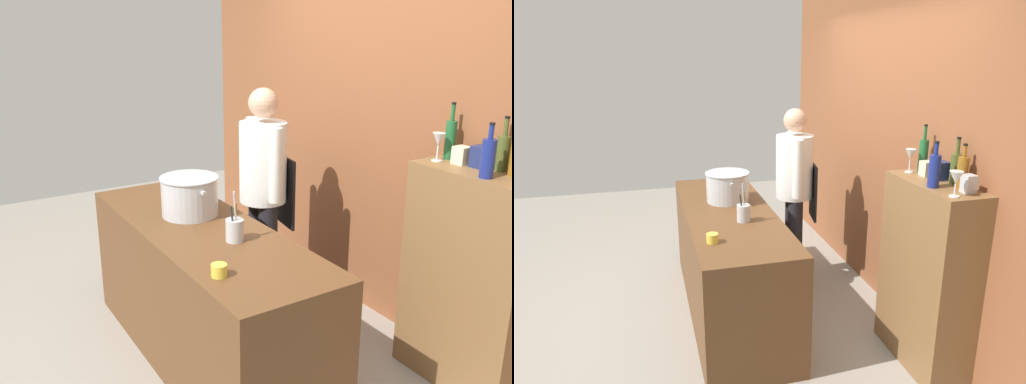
% 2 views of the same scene
% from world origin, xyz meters
% --- Properties ---
extents(ground_plane, '(8.00, 8.00, 0.00)m').
position_xyz_m(ground_plane, '(0.00, 0.00, 0.00)').
color(ground_plane, gray).
extents(brick_back_panel, '(4.40, 0.10, 3.00)m').
position_xyz_m(brick_back_panel, '(0.00, 1.40, 1.50)').
color(brick_back_panel, brown).
rests_on(brick_back_panel, ground_plane).
extents(prep_counter, '(2.10, 0.70, 0.90)m').
position_xyz_m(prep_counter, '(0.00, 0.00, 0.45)').
color(prep_counter, brown).
rests_on(prep_counter, ground_plane).
extents(bar_cabinet, '(0.76, 0.32, 1.32)m').
position_xyz_m(bar_cabinet, '(1.03, 1.19, 0.66)').
color(bar_cabinet, brown).
rests_on(bar_cabinet, ground_plane).
extents(chef, '(0.52, 0.38, 1.66)m').
position_xyz_m(chef, '(-0.40, 0.69, 0.96)').
color(chef, black).
rests_on(chef, ground_plane).
extents(stockpot_large, '(0.44, 0.38, 0.25)m').
position_xyz_m(stockpot_large, '(-0.26, 0.04, 1.03)').
color(stockpot_large, '#B7BABF').
rests_on(stockpot_large, prep_counter).
extents(utensil_crock, '(0.10, 0.10, 0.30)m').
position_xyz_m(utensil_crock, '(0.28, 0.07, 0.97)').
color(utensil_crock, '#B7BABF').
rests_on(utensil_crock, prep_counter).
extents(butter_jar, '(0.08, 0.08, 0.06)m').
position_xyz_m(butter_jar, '(0.63, -0.23, 0.93)').
color(butter_jar, yellow).
rests_on(butter_jar, prep_counter).
extents(wine_bottle_olive, '(0.07, 0.07, 0.30)m').
position_xyz_m(wine_bottle_olive, '(1.07, 1.29, 1.43)').
color(wine_bottle_olive, '#475123').
rests_on(wine_bottle_olive, bar_cabinet).
extents(wine_bottle_green, '(0.06, 0.06, 0.33)m').
position_xyz_m(wine_bottle_green, '(0.74, 1.27, 1.45)').
color(wine_bottle_green, '#1E592D').
rests_on(wine_bottle_green, bar_cabinet).
extents(wine_bottle_cobalt, '(0.07, 0.07, 0.29)m').
position_xyz_m(wine_bottle_cobalt, '(1.11, 1.10, 1.43)').
color(wine_bottle_cobalt, navy).
rests_on(wine_bottle_cobalt, bar_cabinet).
extents(wine_glass_wide, '(0.07, 0.07, 0.17)m').
position_xyz_m(wine_glass_wide, '(0.74, 1.16, 1.44)').
color(wine_glass_wide, silver).
rests_on(wine_glass_wide, bar_cabinet).
extents(spice_tin_cream, '(0.08, 0.08, 0.10)m').
position_xyz_m(spice_tin_cream, '(0.86, 1.23, 1.37)').
color(spice_tin_cream, beige).
rests_on(spice_tin_cream, bar_cabinet).
extents(spice_tin_navy, '(0.09, 0.09, 0.12)m').
position_xyz_m(spice_tin_navy, '(0.96, 1.25, 1.38)').
color(spice_tin_navy, navy).
rests_on(spice_tin_navy, bar_cabinet).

